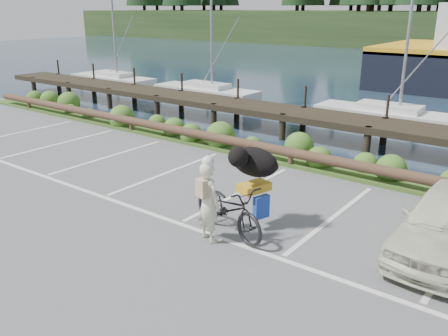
# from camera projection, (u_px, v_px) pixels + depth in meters

# --- Properties ---
(ground) EXTENTS (72.00, 72.00, 0.00)m
(ground) POSITION_uv_depth(u_px,v_px,m) (191.00, 218.00, 10.86)
(ground) COLOR #535355
(vegetation_strip) EXTENTS (34.00, 1.60, 0.10)m
(vegetation_strip) POSITION_uv_depth(u_px,v_px,m) (302.00, 160.00, 14.86)
(vegetation_strip) COLOR #3D5B21
(vegetation_strip) RESTS_ON ground
(log_rail) EXTENTS (32.00, 0.30, 0.60)m
(log_rail) POSITION_uv_depth(u_px,v_px,m) (290.00, 167.00, 14.34)
(log_rail) COLOR #443021
(log_rail) RESTS_ON ground
(bicycle) EXTENTS (2.30, 1.33, 1.14)m
(bicycle) POSITION_uv_depth(u_px,v_px,m) (228.00, 208.00, 9.95)
(bicycle) COLOR black
(bicycle) RESTS_ON ground
(cyclist) EXTENTS (0.70, 0.56, 1.69)m
(cyclist) POSITION_uv_depth(u_px,v_px,m) (208.00, 202.00, 9.57)
(cyclist) COLOR beige
(cyclist) RESTS_ON ground
(dog) EXTENTS (0.83, 1.22, 0.64)m
(dog) POSITION_uv_depth(u_px,v_px,m) (254.00, 162.00, 10.06)
(dog) COLOR black
(dog) RESTS_ON bicycle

